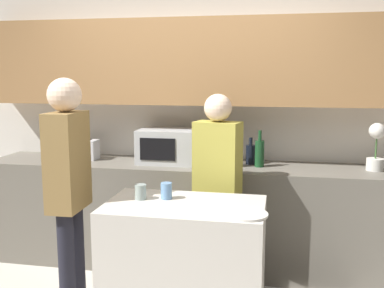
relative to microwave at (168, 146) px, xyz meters
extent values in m
cube|color=silver|center=(0.16, 0.31, 0.27)|extent=(6.40, 0.08, 2.70)
cube|color=#A37547|center=(0.16, 0.11, 0.74)|extent=(3.74, 0.32, 0.75)
cube|color=#6B665B|center=(0.16, -0.04, -0.62)|extent=(3.60, 0.62, 0.93)
cube|color=beige|center=(0.39, -1.13, -0.63)|extent=(1.02, 0.62, 0.90)
cube|color=#B7BABC|center=(0.00, 0.00, 0.00)|extent=(0.52, 0.38, 0.30)
cube|color=black|center=(-0.05, -0.19, 0.00)|extent=(0.31, 0.01, 0.19)
cube|color=silver|center=(-0.82, 0.00, -0.06)|extent=(0.26, 0.16, 0.18)
cube|color=black|center=(-0.87, 0.00, 0.03)|extent=(0.02, 0.11, 0.01)
cube|color=black|center=(-0.77, 0.00, 0.03)|extent=(0.02, 0.11, 0.01)
cylinder|color=silver|center=(1.76, 0.00, -0.10)|extent=(0.14, 0.14, 0.10)
cylinder|color=#38662D|center=(1.76, 0.00, 0.04)|extent=(0.01, 0.01, 0.18)
sphere|color=silver|center=(1.76, 0.00, 0.18)|extent=(0.13, 0.13, 0.13)
cylinder|color=black|center=(0.44, 0.01, -0.04)|extent=(0.08, 0.08, 0.22)
cylinder|color=black|center=(0.44, 0.01, 0.11)|extent=(0.03, 0.03, 0.08)
cylinder|color=black|center=(0.54, -0.02, -0.06)|extent=(0.06, 0.06, 0.17)
cylinder|color=black|center=(0.54, -0.02, 0.06)|extent=(0.02, 0.02, 0.07)
cylinder|color=black|center=(0.63, -0.06, -0.06)|extent=(0.08, 0.08, 0.19)
cylinder|color=black|center=(0.63, -0.06, 0.07)|extent=(0.03, 0.03, 0.07)
cylinder|color=black|center=(0.73, 0.07, -0.06)|extent=(0.08, 0.08, 0.17)
cylinder|color=black|center=(0.73, 0.07, 0.05)|extent=(0.03, 0.03, 0.07)
cylinder|color=#194723|center=(0.81, -0.03, -0.04)|extent=(0.08, 0.08, 0.23)
cylinder|color=#194723|center=(0.81, -0.03, 0.12)|extent=(0.03, 0.03, 0.09)
cylinder|color=white|center=(0.79, -1.29, -0.18)|extent=(0.26, 0.26, 0.01)
cylinder|color=#91A29B|center=(0.08, -1.08, -0.13)|extent=(0.08, 0.08, 0.10)
cylinder|color=#6895C7|center=(0.24, -1.04, -0.13)|extent=(0.08, 0.08, 0.11)
cylinder|color=black|center=(-0.41, -1.06, -0.67)|extent=(0.11, 0.11, 0.82)
cylinder|color=black|center=(-0.40, -1.22, -0.67)|extent=(0.11, 0.11, 0.82)
cube|color=olive|center=(-0.40, -1.14, 0.07)|extent=(0.20, 0.34, 0.65)
sphere|color=beige|center=(-0.40, -1.14, 0.51)|extent=(0.22, 0.22, 0.22)
cylinder|color=black|center=(0.60, -0.58, -0.70)|extent=(0.11, 0.11, 0.77)
cylinder|color=black|center=(0.44, -0.54, -0.70)|extent=(0.11, 0.11, 0.77)
cube|color=#AAA03E|center=(0.52, -0.56, -0.01)|extent=(0.37, 0.26, 0.61)
sphere|color=beige|center=(0.52, -0.56, 0.39)|extent=(0.21, 0.21, 0.21)
camera|label=1|loc=(0.97, -3.85, 0.65)|focal=42.00mm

